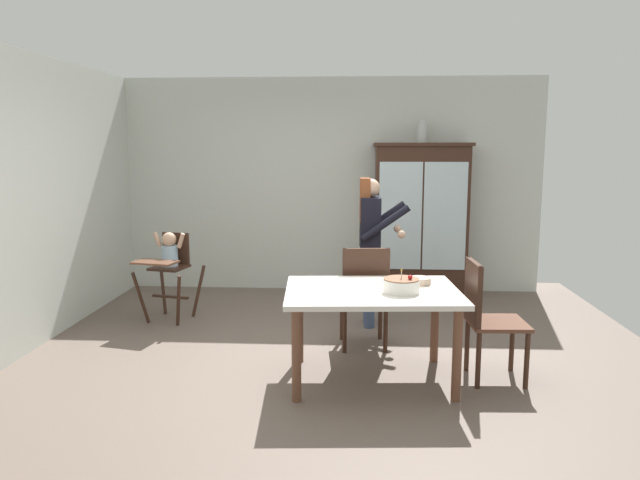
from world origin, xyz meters
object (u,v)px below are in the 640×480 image
(china_cabinet, at_px, (420,220))
(ceramic_vase, at_px, (422,133))
(dining_table, at_px, (372,301))
(high_chair_with_toddler, at_px, (169,260))
(dining_chair_far_side, at_px, (365,290))
(birthday_cake, at_px, (401,285))
(dining_chair_right_end, at_px, (485,312))
(serving_bowl, at_px, (420,281))
(adult_person, at_px, (371,233))

(china_cabinet, bearing_deg, ceramic_vase, 156.90)
(dining_table, bearing_deg, high_chair_with_toddler, 143.95)
(ceramic_vase, distance_m, dining_chair_far_side, 2.63)
(dining_chair_far_side, bearing_deg, birthday_cake, 103.55)
(dining_table, bearing_deg, birthday_cake, -19.10)
(dining_chair_right_end, bearing_deg, serving_bowl, 71.47)
(ceramic_vase, xyz_separation_m, high_chair_with_toddler, (-2.76, -1.25, -1.35))
(high_chair_with_toddler, height_order, dining_chair_right_end, dining_chair_right_end)
(dining_table, relative_size, dining_chair_right_end, 1.47)
(dining_chair_far_side, bearing_deg, adult_person, -100.31)
(china_cabinet, bearing_deg, dining_chair_far_side, -108.96)
(dining_table, relative_size, birthday_cake, 5.05)
(birthday_cake, bearing_deg, china_cabinet, 81.13)
(high_chair_with_toddler, relative_size, adult_person, 0.62)
(birthday_cake, bearing_deg, ceramic_vase, 81.31)
(china_cabinet, bearing_deg, serving_bowl, -96.07)
(high_chair_with_toddler, bearing_deg, dining_chair_far_side, -9.29)
(birthday_cake, height_order, dining_chair_right_end, dining_chair_right_end)
(serving_bowl, relative_size, dining_chair_far_side, 0.19)
(high_chair_with_toddler, height_order, birthday_cake, high_chair_with_toddler)
(dining_table, height_order, serving_bowl, serving_bowl)
(dining_chair_right_end, bearing_deg, adult_person, 29.18)
(china_cabinet, height_order, ceramic_vase, ceramic_vase)
(high_chair_with_toddler, distance_m, dining_chair_far_side, 2.22)
(ceramic_vase, xyz_separation_m, dining_chair_right_end, (0.23, -2.72, -1.45))
(adult_person, distance_m, dining_chair_far_side, 0.86)
(ceramic_vase, distance_m, adult_person, 1.80)
(dining_table, xyz_separation_m, dining_chair_far_side, (-0.05, 0.71, -0.09))
(adult_person, height_order, dining_table, adult_person)
(high_chair_with_toddler, xyz_separation_m, dining_chair_right_end, (3.00, -1.47, -0.10))
(adult_person, bearing_deg, high_chair_with_toddler, 86.39)
(dining_chair_far_side, height_order, dining_chair_right_end, same)
(china_cabinet, distance_m, ceramic_vase, 1.06)
(high_chair_with_toddler, bearing_deg, adult_person, 10.70)
(dining_table, bearing_deg, serving_bowl, 27.83)
(dining_table, distance_m, dining_chair_right_end, 0.90)
(china_cabinet, relative_size, birthday_cake, 6.75)
(china_cabinet, relative_size, dining_chair_right_end, 1.97)
(serving_bowl, height_order, dining_chair_far_side, dining_chair_far_side)
(birthday_cake, bearing_deg, dining_chair_far_side, 108.79)
(adult_person, xyz_separation_m, dining_chair_far_side, (-0.07, -0.76, -0.41))
(high_chair_with_toddler, bearing_deg, serving_bowl, -15.41)
(china_cabinet, distance_m, birthday_cake, 2.89)
(china_cabinet, xyz_separation_m, adult_person, (-0.64, -1.32, 0.02))
(ceramic_vase, height_order, dining_chair_right_end, ceramic_vase)
(dining_chair_right_end, bearing_deg, high_chair_with_toddler, 61.21)
(adult_person, distance_m, birthday_cake, 1.56)
(dining_table, bearing_deg, ceramic_vase, 76.74)
(dining_table, distance_m, dining_chair_far_side, 0.71)
(high_chair_with_toddler, xyz_separation_m, serving_bowl, (2.50, -1.33, 0.11))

